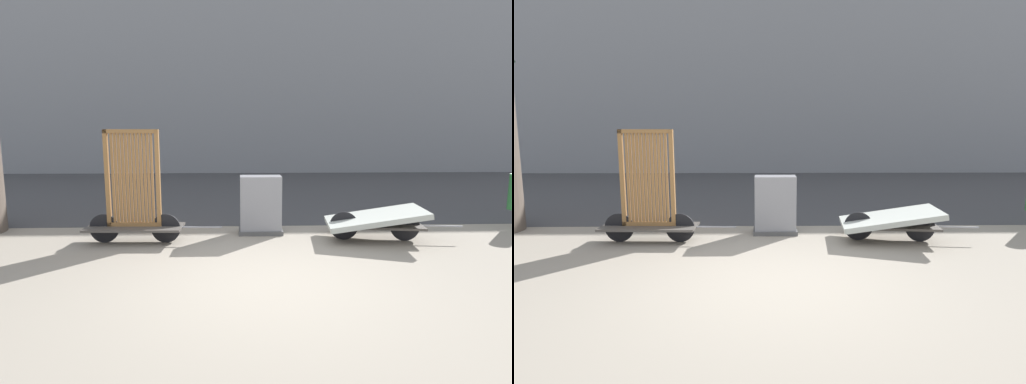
{
  "view_description": "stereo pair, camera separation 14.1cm",
  "coord_description": "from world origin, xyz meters",
  "views": [
    {
      "loc": [
        -0.26,
        -4.87,
        1.93
      ],
      "look_at": [
        0.0,
        2.0,
        0.89
      ],
      "focal_mm": 28.0,
      "sensor_mm": 36.0,
      "label": 1
    },
    {
      "loc": [
        -0.12,
        -4.88,
        1.93
      ],
      "look_at": [
        0.0,
        2.0,
        0.89
      ],
      "focal_mm": 28.0,
      "sensor_mm": 36.0,
      "label": 2
    }
  ],
  "objects": [
    {
      "name": "road_strip",
      "position": [
        0.0,
        8.47,
        0.0
      ],
      "size": [
        56.0,
        10.63,
        0.01
      ],
      "color": "#424244",
      "rests_on": "ground_plane"
    },
    {
      "name": "utility_cabinet",
      "position": [
        0.11,
        2.58,
        0.51
      ],
      "size": [
        0.83,
        0.49,
        1.1
      ],
      "color": "#4C4C4C",
      "rests_on": "ground_plane"
    },
    {
      "name": "building_facade",
      "position": [
        0.0,
        15.78,
        5.08
      ],
      "size": [
        48.0,
        4.0,
        10.15
      ],
      "color": "gray",
      "rests_on": "ground_plane"
    },
    {
      "name": "bike_cart_with_bedframe",
      "position": [
        -2.11,
        2.0,
        0.7
      ],
      "size": [
        2.37,
        0.69,
        1.97
      ],
      "rotation": [
        0.0,
        0.0,
        -0.03
      ],
      "color": "#4C4742",
      "rests_on": "ground_plane"
    },
    {
      "name": "ground_plane",
      "position": [
        0.0,
        0.0,
        0.0
      ],
      "size": [
        60.0,
        60.0,
        0.0
      ],
      "primitive_type": "plane",
      "color": "gray"
    },
    {
      "name": "bike_cart_with_mattress",
      "position": [
        2.12,
        2.0,
        0.37
      ],
      "size": [
        2.41,
        1.23,
        0.6
      ],
      "rotation": [
        0.0,
        0.0,
        -0.11
      ],
      "color": "#4C4742",
      "rests_on": "ground_plane"
    }
  ]
}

